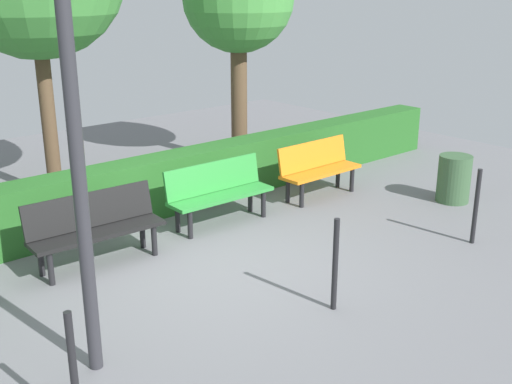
% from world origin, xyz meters
% --- Properties ---
extents(ground_plane, '(16.00, 16.00, 0.00)m').
position_xyz_m(ground_plane, '(0.00, 0.00, 0.00)').
color(ground_plane, slate).
extents(bench_orange, '(1.46, 0.47, 0.86)m').
position_xyz_m(bench_orange, '(-2.82, -0.91, 0.48)').
color(bench_orange, orange).
rests_on(bench_orange, ground_plane).
extents(bench_green, '(1.58, 0.49, 0.86)m').
position_xyz_m(bench_green, '(-0.91, -0.99, 0.48)').
color(bench_green, '#2D8C38').
rests_on(bench_green, ground_plane).
extents(bench_black, '(1.63, 0.53, 0.86)m').
position_xyz_m(bench_black, '(1.02, -0.88, 0.48)').
color(bench_black, black).
rests_on(bench_black, ground_plane).
extents(hedge_row, '(11.18, 0.51, 0.85)m').
position_xyz_m(hedge_row, '(-0.92, -1.87, 0.42)').
color(hedge_row, '#266023').
rests_on(hedge_row, ground_plane).
extents(railing_post_near, '(0.06, 0.06, 1.00)m').
position_xyz_m(railing_post_near, '(-2.96, 1.75, 0.50)').
color(railing_post_near, black).
rests_on(railing_post_near, ground_plane).
extents(railing_post_mid, '(0.06, 0.06, 1.00)m').
position_xyz_m(railing_post_mid, '(-0.30, 1.75, 0.50)').
color(railing_post_mid, black).
rests_on(railing_post_mid, ground_plane).
extents(railing_post_far, '(0.06, 0.06, 1.00)m').
position_xyz_m(railing_post_far, '(2.54, 1.75, 0.50)').
color(railing_post_far, black).
rests_on(railing_post_far, ground_plane).
extents(lamp_post, '(0.36, 0.36, 3.70)m').
position_xyz_m(lamp_post, '(2.06, 1.09, 2.58)').
color(lamp_post, '#2D2D33').
rests_on(lamp_post, ground_plane).
extents(trash_bin, '(0.50, 0.50, 0.73)m').
position_xyz_m(trash_bin, '(-4.21, 0.65, 0.36)').
color(trash_bin, '#385938').
rests_on(trash_bin, ground_plane).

